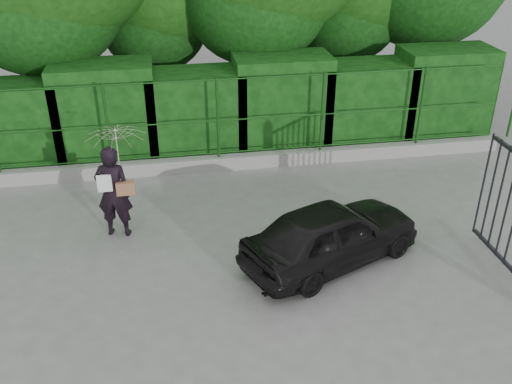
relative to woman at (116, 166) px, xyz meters
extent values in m
plane|color=gray|center=(1.60, -2.19, -1.34)|extent=(80.00, 80.00, 0.00)
cube|color=#9E9E99|center=(1.60, 2.31, -1.19)|extent=(14.00, 0.25, 0.30)
cylinder|color=#144212|center=(-0.30, 2.31, -0.14)|extent=(0.06, 0.06, 1.80)
cylinder|color=#144212|center=(2.00, 2.31, -0.14)|extent=(0.06, 0.06, 1.80)
cylinder|color=#144212|center=(4.30, 2.31, -0.14)|extent=(0.06, 0.06, 1.80)
cylinder|color=#144212|center=(6.60, 2.31, -0.14)|extent=(0.06, 0.06, 1.80)
cylinder|color=#144212|center=(1.60, 2.31, -0.94)|extent=(13.60, 0.03, 0.03)
cylinder|color=#144212|center=(1.60, 2.31, -0.19)|extent=(13.60, 0.03, 0.03)
cylinder|color=#144212|center=(1.60, 2.31, 0.71)|extent=(13.60, 0.03, 0.03)
cube|color=black|center=(-2.40, 3.31, -0.40)|extent=(2.20, 1.20, 1.89)
cube|color=black|center=(-0.40, 3.31, -0.23)|extent=(2.20, 1.20, 2.23)
cube|color=black|center=(1.60, 3.31, -0.36)|extent=(2.20, 1.20, 1.96)
cube|color=black|center=(3.60, 3.31, -0.23)|extent=(2.20, 1.20, 2.22)
cube|color=black|center=(5.60, 3.31, -0.36)|extent=(2.20, 1.20, 1.96)
cube|color=black|center=(7.60, 3.31, -0.23)|extent=(2.20, 1.20, 2.22)
cylinder|color=black|center=(-1.40, 5.01, 0.91)|extent=(0.36, 0.36, 4.50)
cylinder|color=black|center=(1.10, 6.31, 0.28)|extent=(0.36, 0.36, 3.25)
cylinder|color=black|center=(3.60, 5.31, 0.78)|extent=(0.36, 0.36, 4.25)
cylinder|color=black|center=(6.10, 6.01, 0.41)|extent=(0.36, 0.36, 3.50)
cylinder|color=black|center=(8.10, 5.61, 1.03)|extent=(0.36, 0.36, 4.75)
cube|color=#232329|center=(6.20, -2.24, -1.19)|extent=(0.05, 2.00, 0.06)
cylinder|color=#232329|center=(6.20, -1.94, -0.29)|extent=(0.04, 0.04, 1.90)
cylinder|color=#232329|center=(6.20, -1.69, -0.29)|extent=(0.04, 0.04, 1.90)
cylinder|color=#232329|center=(6.20, -1.44, -0.29)|extent=(0.04, 0.04, 1.90)
cylinder|color=#232329|center=(6.20, -1.19, -0.29)|extent=(0.04, 0.04, 1.90)
imported|color=black|center=(-0.10, -0.03, -0.48)|extent=(0.70, 0.53, 1.72)
imported|color=beige|center=(0.05, 0.02, 0.23)|extent=(1.00, 1.02, 0.92)
cube|color=#906042|center=(0.12, -0.11, -0.38)|extent=(0.32, 0.15, 0.24)
cube|color=white|center=(-0.22, -0.15, -0.25)|extent=(0.25, 0.02, 0.32)
imported|color=black|center=(3.45, -1.49, -0.81)|extent=(3.40, 2.44, 1.07)
camera|label=1|loc=(0.90, -9.09, 4.27)|focal=40.00mm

